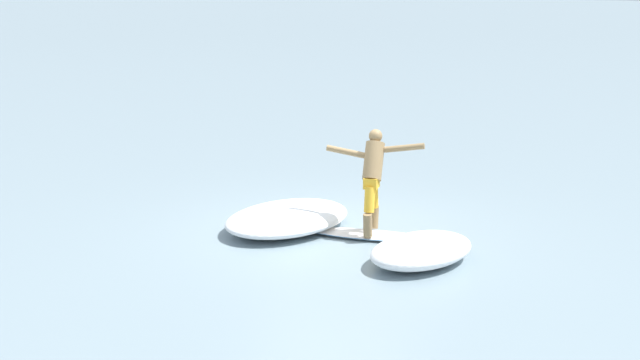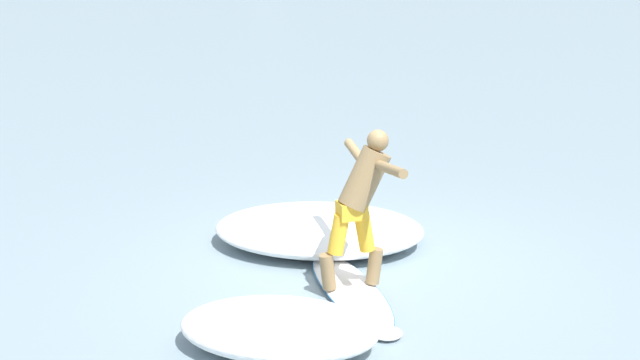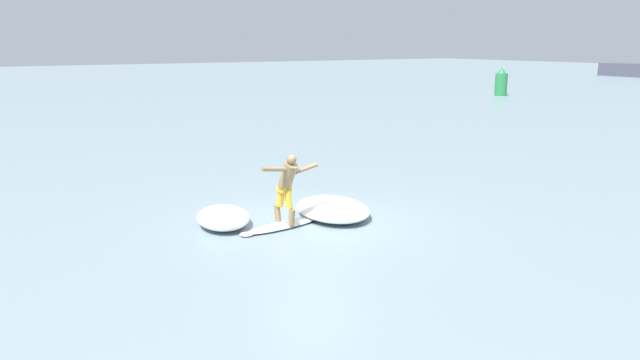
# 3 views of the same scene
# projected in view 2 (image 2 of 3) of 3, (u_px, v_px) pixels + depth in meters

# --- Properties ---
(ground_plane) EXTENTS (200.00, 200.00, 0.00)m
(ground_plane) POSITION_uv_depth(u_px,v_px,m) (346.00, 266.00, 10.80)
(ground_plane) COLOR gray
(surfboard) EXTENTS (0.81, 2.14, 0.22)m
(surfboard) POSITION_uv_depth(u_px,v_px,m) (352.00, 291.00, 10.08)
(surfboard) COLOR white
(surfboard) RESTS_ON ground
(surfer) EXTENTS (0.72, 1.46, 1.51)m
(surfer) POSITION_uv_depth(u_px,v_px,m) (362.00, 197.00, 9.87)
(surfer) COLOR olive
(surfer) RESTS_ON surfboard
(wave_foam_at_tail) EXTENTS (1.96, 1.59, 0.36)m
(wave_foam_at_tail) POSITION_uv_depth(u_px,v_px,m) (279.00, 329.00, 8.98)
(wave_foam_at_tail) COLOR white
(wave_foam_at_tail) RESTS_ON ground
(wave_foam_at_nose) EXTENTS (2.52, 2.03, 0.35)m
(wave_foam_at_nose) POSITION_uv_depth(u_px,v_px,m) (319.00, 230.00, 11.31)
(wave_foam_at_nose) COLOR white
(wave_foam_at_nose) RESTS_ON ground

